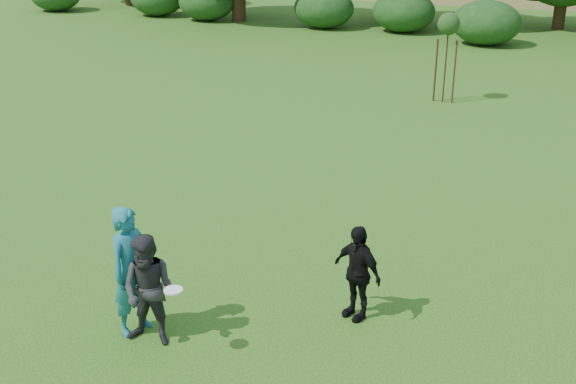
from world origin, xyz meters
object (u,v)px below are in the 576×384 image
object	(u,v)px
player_grey	(149,291)
player_black	(357,272)
sapling	(449,26)
player_teal	(132,271)

from	to	relation	value
player_grey	player_black	distance (m)	3.15
player_grey	sapling	size ratio (longest dim) A/B	0.60
player_grey	sapling	bearing A→B (deg)	79.70
sapling	player_teal	bearing A→B (deg)	-95.86
player_teal	sapling	bearing A→B (deg)	5.41
player_grey	player_black	xyz separation A→B (m)	(2.55, 1.86, -0.08)
player_grey	player_black	size ratio (longest dim) A/B	1.11
player_grey	player_black	bearing A→B (deg)	30.05
player_teal	player_black	world-z (taller)	player_teal
player_grey	sapling	xyz separation A→B (m)	(1.14, 15.33, 1.56)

